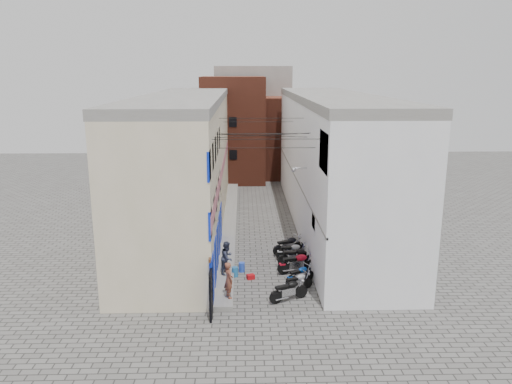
{
  "coord_description": "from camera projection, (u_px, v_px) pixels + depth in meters",
  "views": [
    {
      "loc": [
        -1.09,
        -20.43,
        10.5
      ],
      "look_at": [
        -0.28,
        10.41,
        3.0
      ],
      "focal_mm": 35.0,
      "sensor_mm": 36.0,
      "label": 1
    }
  ],
  "objects": [
    {
      "name": "motorcycle_a",
      "position": [
        289.0,
        289.0,
        23.29
      ],
      "size": [
        2.07,
        1.4,
        1.15
      ],
      "primitive_type": null,
      "rotation": [
        0.0,
        0.0,
        -1.14
      ],
      "color": "black",
      "rests_on": "ground"
    },
    {
      "name": "building_far_brick_right",
      "position": [
        283.0,
        137.0,
        50.63
      ],
      "size": [
        5.0,
        6.0,
        8.0
      ],
      "primitive_type": "cube",
      "color": "maroon",
      "rests_on": "ground"
    },
    {
      "name": "motorcycle_e",
      "position": [
        297.0,
        256.0,
        27.36
      ],
      "size": [
        2.17,
        0.7,
        1.25
      ],
      "primitive_type": null,
      "rotation": [
        0.0,
        0.0,
        -1.56
      ],
      "color": "black",
      "rests_on": "ground"
    },
    {
      "name": "red_crate",
      "position": [
        251.0,
        277.0,
        25.84
      ],
      "size": [
        0.46,
        0.4,
        0.24
      ],
      "primitive_type": "cube",
      "rotation": [
        0.0,
        0.0,
        0.34
      ],
      "color": "#BA0D12",
      "rests_on": "ground"
    },
    {
      "name": "overhead_wires",
      "position": [
        262.0,
        133.0,
        28.1
      ],
      "size": [
        5.8,
        13.02,
        1.32
      ],
      "color": "black",
      "rests_on": "ground"
    },
    {
      "name": "ground",
      "position": [
        268.0,
        312.0,
        22.35
      ],
      "size": [
        90.0,
        90.0,
        0.0
      ],
      "primitive_type": "plane",
      "color": "#5E5C59",
      "rests_on": "ground"
    },
    {
      "name": "far_shopfront",
      "position": [
        255.0,
        173.0,
        46.55
      ],
      "size": [
        2.0,
        0.3,
        2.4
      ],
      "primitive_type": "cube",
      "color": "black",
      "rests_on": "ground"
    },
    {
      "name": "building_right",
      "position": [
        332.0,
        161.0,
        34.04
      ],
      "size": [
        5.94,
        26.0,
        9.0
      ],
      "color": "white",
      "rests_on": "ground"
    },
    {
      "name": "person_a",
      "position": [
        229.0,
        280.0,
        23.02
      ],
      "size": [
        0.63,
        0.74,
        1.72
      ],
      "primitive_type": "imported",
      "rotation": [
        0.0,
        0.0,
        1.97
      ],
      "color": "brown",
      "rests_on": "plinth"
    },
    {
      "name": "motorcycle_c",
      "position": [
        300.0,
        274.0,
        25.27
      ],
      "size": [
        1.75,
        1.4,
        1.0
      ],
      "primitive_type": null,
      "rotation": [
        0.0,
        0.0,
        -1.0
      ],
      "color": "#0B44AC",
      "rests_on": "ground"
    },
    {
      "name": "water_jug_near",
      "position": [
        235.0,
        272.0,
        26.13
      ],
      "size": [
        0.41,
        0.41,
        0.51
      ],
      "primitive_type": "cylinder",
      "rotation": [
        0.0,
        0.0,
        0.29
      ],
      "color": "#2371AF",
      "rests_on": "ground"
    },
    {
      "name": "building_far_concrete",
      "position": [
        253.0,
        118.0,
        54.08
      ],
      "size": [
        8.0,
        5.0,
        11.0
      ],
      "primitive_type": "cube",
      "color": "gray",
      "rests_on": "ground"
    },
    {
      "name": "motorcycle_g",
      "position": [
        289.0,
        244.0,
        29.29
      ],
      "size": [
        2.12,
        1.47,
        1.18
      ],
      "primitive_type": null,
      "rotation": [
        0.0,
        0.0,
        -1.12
      ],
      "color": "black",
      "rests_on": "ground"
    },
    {
      "name": "motorcycle_b",
      "position": [
        298.0,
        281.0,
        24.41
      ],
      "size": [
        1.76,
        1.24,
        0.98
      ],
      "primitive_type": null,
      "rotation": [
        0.0,
        0.0,
        -1.11
      ],
      "color": "#9B9BA0",
      "rests_on": "ground"
    },
    {
      "name": "motorcycle_d",
      "position": [
        297.0,
        262.0,
        26.48
      ],
      "size": [
        2.26,
        1.16,
        1.25
      ],
      "primitive_type": null,
      "rotation": [
        0.0,
        0.0,
        -1.34
      ],
      "color": "#B90D20",
      "rests_on": "ground"
    },
    {
      "name": "person_b",
      "position": [
        227.0,
        257.0,
        25.8
      ],
      "size": [
        0.95,
        1.03,
        1.72
      ],
      "primitive_type": "imported",
      "rotation": [
        0.0,
        0.0,
        1.13
      ],
      "color": "#2F3447",
      "rests_on": "plinth"
    },
    {
      "name": "building_left",
      "position": [
        186.0,
        162.0,
        33.74
      ],
      "size": [
        5.1,
        27.0,
        9.0
      ],
      "color": "beige",
      "rests_on": "ground"
    },
    {
      "name": "plinth",
      "position": [
        230.0,
        223.0,
        34.9
      ],
      "size": [
        0.9,
        26.0,
        0.25
      ],
      "primitive_type": "cube",
      "color": "gray",
      "rests_on": "ground"
    },
    {
      "name": "building_far_brick_left",
      "position": [
        234.0,
        129.0,
        48.32
      ],
      "size": [
        6.0,
        6.0,
        10.0
      ],
      "primitive_type": "cube",
      "color": "maroon",
      "rests_on": "ground"
    },
    {
      "name": "water_jug_far",
      "position": [
        242.0,
        267.0,
        26.76
      ],
      "size": [
        0.39,
        0.39,
        0.51
      ],
      "primitive_type": "cylinder",
      "rotation": [
        0.0,
        0.0,
        -0.23
      ],
      "color": "blue",
      "rests_on": "ground"
    },
    {
      "name": "motorcycle_f",
      "position": [
        292.0,
        250.0,
        28.42
      ],
      "size": [
        1.91,
        0.72,
        1.08
      ],
      "primitive_type": null,
      "rotation": [
        0.0,
        0.0,
        -1.5
      ],
      "color": "#B1B1B6",
      "rests_on": "ground"
    }
  ]
}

